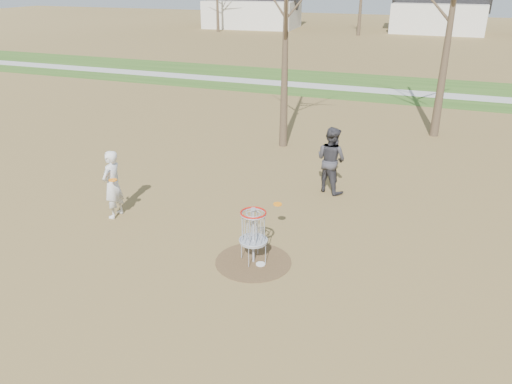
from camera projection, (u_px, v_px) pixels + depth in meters
ground at (253, 262)px, 11.71m from camera, size 160.00×160.00×0.00m
green_band at (379, 87)px, 29.71m from camera, size 160.00×8.00×0.01m
footpath at (377, 90)px, 28.85m from camera, size 160.00×1.50×0.01m
dirt_circle at (253, 262)px, 11.71m from camera, size 1.80×1.80×0.01m
player_standing at (112, 184)px, 13.55m from camera, size 0.46×0.70×1.91m
player_throwing at (331, 160)px, 15.14m from camera, size 1.23×1.13×2.05m
disc_grounded at (261, 264)px, 11.58m from camera, size 0.22×0.22×0.02m
discs_in_play at (197, 192)px, 12.83m from camera, size 4.57×0.96×0.34m
disc_golf_basket at (253, 227)px, 11.35m from camera, size 0.64×0.64×1.35m
houses_row at (464, 1)px, 53.95m from camera, size 56.51×10.01×7.26m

